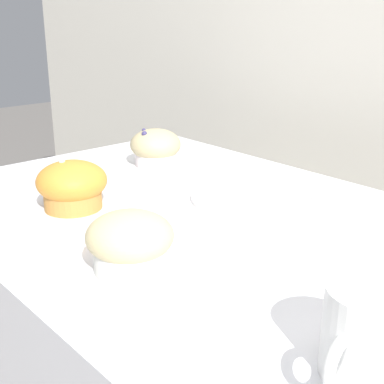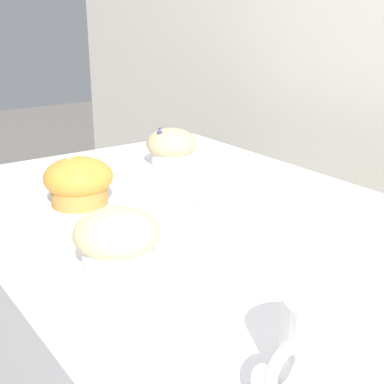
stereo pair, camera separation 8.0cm
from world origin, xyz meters
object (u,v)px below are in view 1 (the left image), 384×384
at_px(coffee_cup, 369,332).
at_px(serving_plate, 253,197).
at_px(muffin_back_right, 72,185).
at_px(muffin_back_left, 130,242).
at_px(muffin_front_center, 156,148).

xyz_separation_m(coffee_cup, serving_plate, (-0.37, 0.26, -0.04)).
bearing_deg(muffin_back_right, coffee_cup, -1.67).
xyz_separation_m(muffin_back_left, coffee_cup, (0.30, 0.04, 0.01)).
height_order(coffee_cup, serving_plate, coffee_cup).
height_order(muffin_front_center, muffin_back_right, muffin_back_right).
distance_m(muffin_front_center, muffin_back_left, 0.46).
bearing_deg(muffin_back_left, serving_plate, 103.55).
bearing_deg(serving_plate, coffee_cup, -35.08).
xyz_separation_m(muffin_front_center, coffee_cup, (0.64, -0.27, 0.01)).
distance_m(muffin_back_right, coffee_cup, 0.54).
distance_m(muffin_back_left, muffin_back_right, 0.24).
bearing_deg(coffee_cup, muffin_back_left, -172.59).
bearing_deg(coffee_cup, serving_plate, 144.92).
bearing_deg(muffin_front_center, muffin_back_right, -66.67).
bearing_deg(coffee_cup, muffin_front_center, 157.50).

